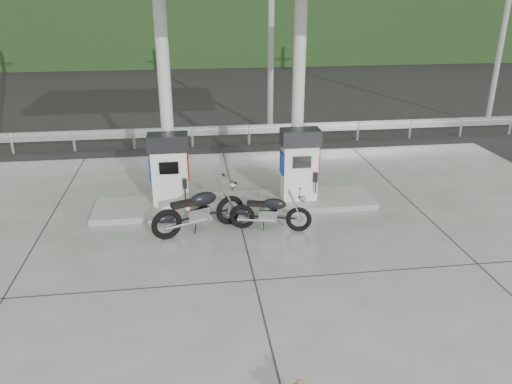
{
  "coord_description": "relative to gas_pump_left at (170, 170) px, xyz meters",
  "views": [
    {
      "loc": [
        -1.06,
        -9.01,
        5.08
      ],
      "look_at": [
        0.3,
        1.0,
        1.0
      ],
      "focal_mm": 35.0,
      "sensor_mm": 36.0,
      "label": 1
    }
  ],
  "objects": [
    {
      "name": "ground",
      "position": [
        1.6,
        -2.5,
        -1.07
      ],
      "size": [
        160.0,
        160.0,
        0.0
      ],
      "primitive_type": "plane",
      "color": "black",
      "rests_on": "ground"
    },
    {
      "name": "forecourt_apron",
      "position": [
        1.6,
        -2.5,
        -1.06
      ],
      "size": [
        18.0,
        14.0,
        0.02
      ],
      "primitive_type": "cube",
      "color": "slate",
      "rests_on": "ground"
    },
    {
      "name": "pump_island",
      "position": [
        1.6,
        0.0,
        -0.98
      ],
      "size": [
        7.0,
        1.4,
        0.15
      ],
      "primitive_type": "cube",
      "color": "gray",
      "rests_on": "forecourt_apron"
    },
    {
      "name": "gas_pump_left",
      "position": [
        0.0,
        0.0,
        0.0
      ],
      "size": [
        0.95,
        0.55,
        1.8
      ],
      "primitive_type": null,
      "color": "white",
      "rests_on": "pump_island"
    },
    {
      "name": "gas_pump_right",
      "position": [
        3.2,
        0.0,
        0.0
      ],
      "size": [
        0.95,
        0.55,
        1.8
      ],
      "primitive_type": null,
      "color": "white",
      "rests_on": "pump_island"
    },
    {
      "name": "canopy_column_left",
      "position": [
        0.0,
        0.4,
        1.6
      ],
      "size": [
        0.3,
        0.3,
        5.0
      ],
      "primitive_type": "cylinder",
      "color": "white",
      "rests_on": "pump_island"
    },
    {
      "name": "canopy_column_right",
      "position": [
        3.2,
        0.4,
        1.6
      ],
      "size": [
        0.3,
        0.3,
        5.0
      ],
      "primitive_type": "cylinder",
      "color": "white",
      "rests_on": "pump_island"
    },
    {
      "name": "guardrail",
      "position": [
        1.6,
        5.5,
        -0.36
      ],
      "size": [
        26.0,
        0.16,
        1.42
      ],
      "primitive_type": null,
      "color": "#B0B4B8",
      "rests_on": "ground"
    },
    {
      "name": "road",
      "position": [
        1.6,
        9.0,
        -1.07
      ],
      "size": [
        60.0,
        7.0,
        0.01
      ],
      "primitive_type": "cube",
      "color": "black",
      "rests_on": "ground"
    },
    {
      "name": "utility_pole_b",
      "position": [
        3.6,
        7.0,
        2.93
      ],
      "size": [
        0.22,
        0.22,
        8.0
      ],
      "primitive_type": "cylinder",
      "color": "gray",
      "rests_on": "ground"
    },
    {
      "name": "utility_pole_c",
      "position": [
        12.6,
        7.0,
        2.93
      ],
      "size": [
        0.22,
        0.22,
        8.0
      ],
      "primitive_type": "cylinder",
      "color": "gray",
      "rests_on": "ground"
    },
    {
      "name": "tree_band",
      "position": [
        1.6,
        27.5,
        1.93
      ],
      "size": [
        80.0,
        6.0,
        6.0
      ],
      "primitive_type": "cube",
      "color": "black",
      "rests_on": "ground"
    },
    {
      "name": "forested_hills",
      "position": [
        1.6,
        57.5,
        -1.07
      ],
      "size": [
        100.0,
        40.0,
        140.0
      ],
      "primitive_type": null,
      "color": "black",
      "rests_on": "ground"
    },
    {
      "name": "motorcycle_left",
      "position": [
        0.65,
        -1.25,
        -0.55
      ],
      "size": [
        2.19,
        1.39,
        0.99
      ],
      "primitive_type": null,
      "rotation": [
        0.0,
        0.0,
        0.38
      ],
      "color": "black",
      "rests_on": "forecourt_apron"
    },
    {
      "name": "motorcycle_right",
      "position": [
        2.24,
        -1.39,
        -0.64
      ],
      "size": [
        1.83,
        0.98,
        0.83
      ],
      "primitive_type": null,
      "rotation": [
        0.0,
        0.0,
        -0.26
      ],
      "color": "black",
      "rests_on": "forecourt_apron"
    }
  ]
}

